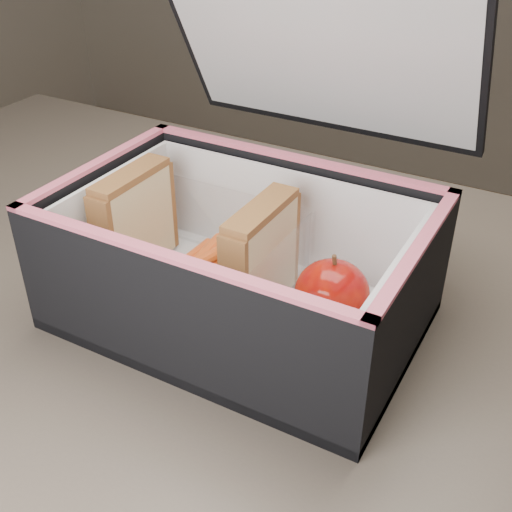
# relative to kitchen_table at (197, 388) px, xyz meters

# --- Properties ---
(kitchen_table) EXTENTS (1.20, 0.80, 0.75)m
(kitchen_table) POSITION_rel_kitchen_table_xyz_m (0.00, 0.00, 0.00)
(kitchen_table) COLOR brown
(kitchen_table) RESTS_ON ground
(lunch_bag) EXTENTS (0.31, 0.31, 0.30)m
(lunch_bag) POSITION_rel_kitchen_table_xyz_m (0.04, 0.03, 0.16)
(lunch_bag) COLOR black
(lunch_bag) RESTS_ON kitchen_table
(plastic_tub) EXTENTS (0.18, 0.13, 0.07)m
(plastic_tub) POSITION_rel_kitchen_table_xyz_m (-0.01, 0.03, 0.14)
(plastic_tub) COLOR white
(plastic_tub) RESTS_ON lunch_bag
(sandwich_left) EXTENTS (0.03, 0.09, 0.10)m
(sandwich_left) POSITION_rel_kitchen_table_xyz_m (-0.08, 0.03, 0.16)
(sandwich_left) COLOR beige
(sandwich_left) RESTS_ON plastic_tub
(sandwich_right) EXTENTS (0.03, 0.09, 0.10)m
(sandwich_right) POSITION_rel_kitchen_table_xyz_m (0.06, 0.03, 0.16)
(sandwich_right) COLOR beige
(sandwich_right) RESTS_ON plastic_tub
(carrot_sticks) EXTENTS (0.05, 0.15, 0.03)m
(carrot_sticks) POSITION_rel_kitchen_table_xyz_m (-0.01, 0.03, 0.13)
(carrot_sticks) COLOR #E04515
(carrot_sticks) RESTS_ON plastic_tub
(paper_napkin) EXTENTS (0.09, 0.09, 0.01)m
(paper_napkin) POSITION_rel_kitchen_table_xyz_m (0.13, 0.03, 0.11)
(paper_napkin) COLOR white
(paper_napkin) RESTS_ON lunch_bag
(red_apple) EXTENTS (0.08, 0.08, 0.07)m
(red_apple) POSITION_rel_kitchen_table_xyz_m (0.12, 0.03, 0.14)
(red_apple) COLOR maroon
(red_apple) RESTS_ON paper_napkin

